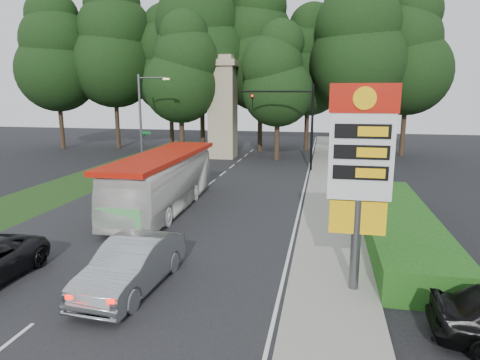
% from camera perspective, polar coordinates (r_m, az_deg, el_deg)
% --- Properties ---
extents(ground, '(120.00, 120.00, 0.00)m').
position_cam_1_polar(ground, '(15.78, -21.43, -13.87)').
color(ground, black).
rests_on(ground, ground).
extents(road_surface, '(14.00, 80.00, 0.02)m').
position_cam_1_polar(road_surface, '(26.02, -7.20, -3.04)').
color(road_surface, black).
rests_on(road_surface, ground).
extents(sidewalk_right, '(3.00, 80.00, 0.12)m').
position_cam_1_polar(sidewalk_right, '(24.73, 11.88, -3.87)').
color(sidewalk_right, gray).
rests_on(sidewalk_right, ground).
extents(grass_verge_left, '(5.00, 50.00, 0.02)m').
position_cam_1_polar(grass_verge_left, '(35.25, -18.88, 0.31)').
color(grass_verge_left, '#193814').
rests_on(grass_verge_left, ground).
extents(hedge, '(3.00, 14.00, 1.20)m').
position_cam_1_polar(hedge, '(21.02, 20.26, -5.61)').
color(hedge, '#184B14').
rests_on(hedge, ground).
extents(gas_station_pylon, '(2.10, 0.45, 6.85)m').
position_cam_1_polar(gas_station_pylon, '(14.05, 15.77, 2.47)').
color(gas_station_pylon, '#59595E').
rests_on(gas_station_pylon, ground).
extents(traffic_signal_mast, '(6.10, 0.35, 7.20)m').
position_cam_1_polar(traffic_signal_mast, '(35.98, 7.52, 8.56)').
color(traffic_signal_mast, black).
rests_on(traffic_signal_mast, ground).
extents(streetlight_signs, '(2.75, 0.98, 8.00)m').
position_cam_1_polar(streetlight_signs, '(37.11, -12.83, 8.10)').
color(streetlight_signs, '#59595E').
rests_on(streetlight_signs, ground).
extents(monument, '(3.00, 3.00, 10.05)m').
position_cam_1_polar(monument, '(43.07, -2.31, 9.73)').
color(monument, tan).
rests_on(monument, ground).
extents(tree_far_west, '(8.96, 8.96, 17.60)m').
position_cam_1_polar(tree_far_west, '(54.14, -23.38, 15.13)').
color(tree_far_west, '#2D2116').
rests_on(tree_far_west, ground).
extents(tree_west_mid, '(9.80, 9.80, 19.25)m').
position_cam_1_polar(tree_west_mid, '(52.91, -16.59, 16.78)').
color(tree_west_mid, '#2D2116').
rests_on(tree_west_mid, ground).
extents(tree_west_near, '(8.40, 8.40, 16.50)m').
position_cam_1_polar(tree_west_near, '(52.19, -9.37, 15.33)').
color(tree_west_near, '#2D2116').
rests_on(tree_west_near, ground).
extents(tree_center_left, '(10.08, 10.08, 19.80)m').
position_cam_1_polar(tree_center_left, '(47.02, -5.23, 18.30)').
color(tree_center_left, '#2D2116').
rests_on(tree_center_left, ground).
extents(tree_center_right, '(9.24, 9.24, 18.15)m').
position_cam_1_polar(tree_center_right, '(47.58, 2.78, 17.04)').
color(tree_center_right, '#2D2116').
rests_on(tree_center_right, ground).
extents(tree_east_near, '(8.12, 8.12, 15.95)m').
position_cam_1_polar(tree_east_near, '(48.99, 9.13, 15.19)').
color(tree_east_near, '#2D2116').
rests_on(tree_east_near, ground).
extents(tree_east_mid, '(9.52, 9.52, 18.70)m').
position_cam_1_polar(tree_east_mid, '(45.19, 15.64, 17.35)').
color(tree_east_mid, '#2D2116').
rests_on(tree_east_mid, ground).
extents(tree_far_east, '(8.68, 8.68, 17.05)m').
position_cam_1_polar(tree_far_east, '(47.66, 21.61, 15.45)').
color(tree_far_east, '#2D2116').
rests_on(tree_far_east, ground).
extents(tree_monument_left, '(7.28, 7.28, 14.30)m').
position_cam_1_polar(tree_monument_left, '(43.25, -8.00, 14.37)').
color(tree_monument_left, '#2D2116').
rests_on(tree_monument_left, ground).
extents(tree_monument_right, '(6.72, 6.72, 13.20)m').
position_cam_1_polar(tree_monument_right, '(41.62, 5.09, 13.62)').
color(tree_monument_right, '#2D2116').
rests_on(tree_monument_right, ground).
extents(transit_bus, '(3.07, 11.55, 3.19)m').
position_cam_1_polar(transit_bus, '(24.46, -10.18, -0.27)').
color(transit_bus, white).
rests_on(transit_bus, ground).
extents(sedan_silver, '(2.13, 5.32, 1.72)m').
position_cam_1_polar(sedan_silver, '(15.15, -14.23, -10.92)').
color(sedan_silver, '#9EA1A5').
rests_on(sedan_silver, ground).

